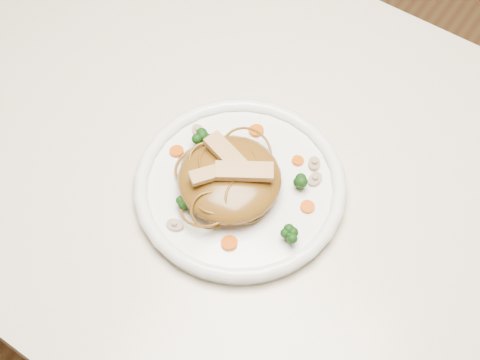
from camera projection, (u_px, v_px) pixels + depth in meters
The scene contains 20 objects.
ground at pixel (257, 340), 1.63m from camera, with size 4.00×4.00×0.00m, color brown.
table at pixel (265, 204), 1.08m from camera, with size 1.20×0.80×0.75m.
plate at pixel (240, 188), 0.97m from camera, with size 0.30×0.30×0.02m, color white.
noodle_mound at pixel (230, 179), 0.94m from camera, with size 0.14×0.14×0.05m, color brown.
chicken_a at pixel (244, 171), 0.91m from camera, with size 0.08×0.03×0.01m, color tan.
chicken_b at pixel (228, 155), 0.92m from camera, with size 0.08×0.02×0.01m, color tan.
chicken_c at pixel (213, 173), 0.91m from camera, with size 0.06×0.02×0.01m, color tan.
broccoli_0 at pixel (301, 180), 0.95m from camera, with size 0.03×0.03×0.03m, color #0D390B, non-canonical shape.
broccoli_1 at pixel (203, 140), 0.99m from camera, with size 0.02×0.02×0.03m, color #0D390B, non-canonical shape.
broccoli_2 at pixel (185, 201), 0.93m from camera, with size 0.02×0.02×0.03m, color #0D390B, non-canonical shape.
broccoli_3 at pixel (290, 234), 0.90m from camera, with size 0.03×0.03×0.03m, color #0D390B, non-canonical shape.
carrot_0 at pixel (298, 161), 0.98m from camera, with size 0.02×0.02×0.01m, color #C75007.
carrot_1 at pixel (177, 151), 0.99m from camera, with size 0.02×0.02×0.01m, color #C75007.
carrot_2 at pixel (307, 207), 0.94m from camera, with size 0.02×0.02×0.01m, color #C75007.
carrot_3 at pixel (256, 130), 1.01m from camera, with size 0.02×0.02×0.01m, color #C75007.
carrot_4 at pixel (229, 243), 0.91m from camera, with size 0.02×0.02×0.01m, color #C75007.
mushroom_0 at pixel (175, 225), 0.93m from camera, with size 0.02×0.02×0.01m, color tan.
mushroom_1 at pixel (315, 179), 0.96m from camera, with size 0.02×0.02×0.01m, color tan.
mushroom_2 at pixel (198, 131), 1.01m from camera, with size 0.02×0.02×0.01m, color tan.
mushroom_3 at pixel (314, 164), 0.98m from camera, with size 0.02×0.02×0.01m, color tan.
Camera 1 is at (0.27, -0.47, 1.59)m, focal length 51.30 mm.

